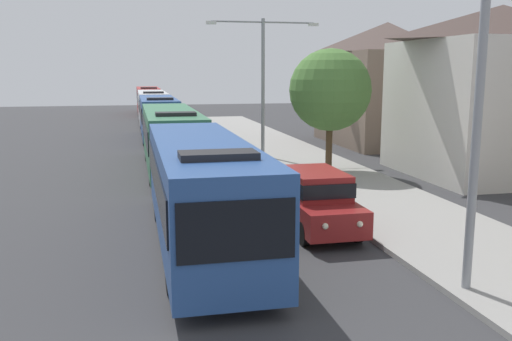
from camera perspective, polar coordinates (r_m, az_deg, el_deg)
The scene contains 11 objects.
bus_lead at distance 15.96m, azimuth -5.59°, elevation -1.82°, with size 2.58×11.04×3.21m.
bus_second_in_line at distance 28.39m, azimuth -8.69°, elevation 3.37°, with size 2.58×11.91×3.21m.
bus_middle at distance 41.55m, azimuth -9.94°, elevation 5.46°, with size 2.58×10.47×3.21m.
bus_fourth_in_line at distance 53.61m, azimuth -10.55°, elevation 6.47°, with size 2.58×12.35×3.21m.
bus_rear at distance 66.38m, azimuth -10.96°, elevation 7.13°, with size 2.58×11.20×3.21m.
white_suv at distance 17.69m, azimuth 6.11°, elevation -2.83°, with size 1.86×4.66×1.90m.
streetlamp_near at distance 12.90m, azimuth 22.19°, elevation 12.06°, with size 6.43×0.28×8.89m.
streetlamp_mid at distance 31.74m, azimuth 0.72°, elevation 10.06°, with size 6.37×0.28×7.69m.
roadside_tree at distance 27.31m, azimuth 7.60°, elevation 8.14°, with size 3.95×3.95×5.91m.
house_far_gabled at distance 29.17m, azimuth 23.41°, elevation 7.53°, with size 8.41×8.32×8.02m.
house_distant_gabled at distance 39.61m, azimuth 13.11°, elevation 8.74°, with size 7.29×10.05×8.22m.
Camera 1 is at (-3.14, -4.29, 4.99)m, focal length 39.12 mm.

